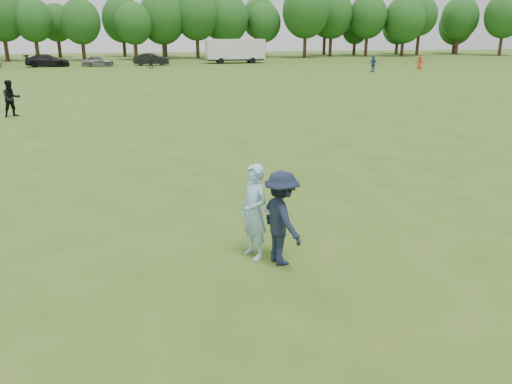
{
  "coord_description": "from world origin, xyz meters",
  "views": [
    {
      "loc": [
        -1.66,
        -9.34,
        4.37
      ],
      "look_at": [
        0.62,
        0.45,
        1.1
      ],
      "focal_mm": 35.0,
      "sensor_mm": 36.0,
      "label": 1
    }
  ],
  "objects_px": {
    "player_far_a": "(11,98)",
    "car_e": "(98,61)",
    "car_d": "(47,61)",
    "cargo_trailer": "(235,50)",
    "player_far_b": "(373,64)",
    "thrower": "(254,212)",
    "defender": "(281,218)",
    "player_far_d": "(151,61)",
    "car_f": "(151,59)",
    "player_far_c": "(420,62)",
    "field_cone": "(324,71)"
  },
  "relations": [
    {
      "from": "thrower",
      "to": "player_far_c",
      "type": "distance_m",
      "value": 54.89
    },
    {
      "from": "thrower",
      "to": "cargo_trailer",
      "type": "height_order",
      "value": "cargo_trailer"
    },
    {
      "from": "player_far_a",
      "to": "car_d",
      "type": "relative_size",
      "value": 0.36
    },
    {
      "from": "player_far_c",
      "to": "cargo_trailer",
      "type": "bearing_deg",
      "value": -2.71
    },
    {
      "from": "player_far_a",
      "to": "player_far_c",
      "type": "distance_m",
      "value": 46.93
    },
    {
      "from": "player_far_c",
      "to": "player_far_d",
      "type": "height_order",
      "value": "player_far_d"
    },
    {
      "from": "car_d",
      "to": "player_far_a",
      "type": "bearing_deg",
      "value": -174.51
    },
    {
      "from": "car_e",
      "to": "car_f",
      "type": "relative_size",
      "value": 0.85
    },
    {
      "from": "player_far_b",
      "to": "car_d",
      "type": "bearing_deg",
      "value": -137.66
    },
    {
      "from": "player_far_c",
      "to": "car_d",
      "type": "height_order",
      "value": "player_far_c"
    },
    {
      "from": "player_far_c",
      "to": "car_f",
      "type": "bearing_deg",
      "value": 12.59
    },
    {
      "from": "thrower",
      "to": "car_e",
      "type": "xyz_separation_m",
      "value": [
        -6.81,
        58.89,
        -0.29
      ]
    },
    {
      "from": "defender",
      "to": "car_d",
      "type": "xyz_separation_m",
      "value": [
        -13.32,
        60.02,
        -0.17
      ]
    },
    {
      "from": "player_far_b",
      "to": "car_e",
      "type": "bearing_deg",
      "value": -140.9
    },
    {
      "from": "player_far_a",
      "to": "car_e",
      "type": "height_order",
      "value": "player_far_a"
    },
    {
      "from": "player_far_d",
      "to": "thrower",
      "type": "bearing_deg",
      "value": -121.09
    },
    {
      "from": "defender",
      "to": "player_far_d",
      "type": "height_order",
      "value": "defender"
    },
    {
      "from": "player_far_a",
      "to": "car_d",
      "type": "height_order",
      "value": "player_far_a"
    },
    {
      "from": "player_far_c",
      "to": "car_e",
      "type": "relative_size",
      "value": 0.39
    },
    {
      "from": "thrower",
      "to": "player_far_b",
      "type": "height_order",
      "value": "thrower"
    },
    {
      "from": "player_far_c",
      "to": "player_far_d",
      "type": "xyz_separation_m",
      "value": [
        -30.86,
        8.5,
        0.09
      ]
    },
    {
      "from": "thrower",
      "to": "car_d",
      "type": "relative_size",
      "value": 0.37
    },
    {
      "from": "player_far_b",
      "to": "field_cone",
      "type": "xyz_separation_m",
      "value": [
        -5.21,
        1.24,
        -0.72
      ]
    },
    {
      "from": "player_far_a",
      "to": "cargo_trailer",
      "type": "height_order",
      "value": "cargo_trailer"
    },
    {
      "from": "player_far_b",
      "to": "car_e",
      "type": "distance_m",
      "value": 34.02
    },
    {
      "from": "car_d",
      "to": "car_e",
      "type": "height_order",
      "value": "car_d"
    },
    {
      "from": "car_d",
      "to": "thrower",
      "type": "bearing_deg",
      "value": -168.44
    },
    {
      "from": "player_far_a",
      "to": "car_e",
      "type": "distance_m",
      "value": 39.24
    },
    {
      "from": "car_f",
      "to": "field_cone",
      "type": "distance_m",
      "value": 23.83
    },
    {
      "from": "car_d",
      "to": "cargo_trailer",
      "type": "xyz_separation_m",
      "value": [
        24.28,
        1.83,
        1.02
      ]
    },
    {
      "from": "car_e",
      "to": "car_f",
      "type": "height_order",
      "value": "car_f"
    },
    {
      "from": "field_cone",
      "to": "cargo_trailer",
      "type": "height_order",
      "value": "cargo_trailer"
    },
    {
      "from": "car_d",
      "to": "car_e",
      "type": "bearing_deg",
      "value": -97.63
    },
    {
      "from": "defender",
      "to": "car_d",
      "type": "distance_m",
      "value": 61.48
    },
    {
      "from": "car_e",
      "to": "field_cone",
      "type": "xyz_separation_m",
      "value": [
        24.67,
        -15.04,
        -0.52
      ]
    },
    {
      "from": "player_far_a",
      "to": "player_far_b",
      "type": "height_order",
      "value": "player_far_a"
    },
    {
      "from": "defender",
      "to": "player_far_c",
      "type": "xyz_separation_m",
      "value": [
        30.07,
        46.02,
        -0.17
      ]
    },
    {
      "from": "thrower",
      "to": "car_e",
      "type": "distance_m",
      "value": 59.28
    },
    {
      "from": "player_far_b",
      "to": "player_far_c",
      "type": "xyz_separation_m",
      "value": [
        7.44,
        3.02,
        -0.11
      ]
    },
    {
      "from": "defender",
      "to": "car_f",
      "type": "height_order",
      "value": "defender"
    },
    {
      "from": "player_far_a",
      "to": "field_cone",
      "type": "bearing_deg",
      "value": 12.54
    },
    {
      "from": "field_cone",
      "to": "car_e",
      "type": "bearing_deg",
      "value": 148.63
    },
    {
      "from": "player_far_d",
      "to": "car_f",
      "type": "bearing_deg",
      "value": 55.97
    },
    {
      "from": "field_cone",
      "to": "cargo_trailer",
      "type": "relative_size",
      "value": 0.03
    },
    {
      "from": "defender",
      "to": "car_f",
      "type": "bearing_deg",
      "value": -12.95
    },
    {
      "from": "player_far_a",
      "to": "player_far_c",
      "type": "bearing_deg",
      "value": 3.7
    },
    {
      "from": "player_far_a",
      "to": "player_far_d",
      "type": "relative_size",
      "value": 1.12
    },
    {
      "from": "player_far_a",
      "to": "car_f",
      "type": "relative_size",
      "value": 0.41
    },
    {
      "from": "car_d",
      "to": "cargo_trailer",
      "type": "relative_size",
      "value": 0.58
    },
    {
      "from": "player_far_d",
      "to": "field_cone",
      "type": "xyz_separation_m",
      "value": [
        18.21,
        -10.28,
        -0.7
      ]
    }
  ]
}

